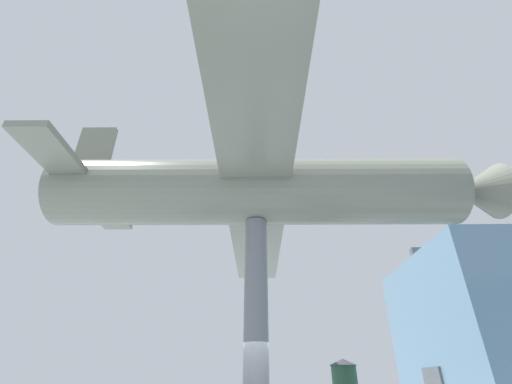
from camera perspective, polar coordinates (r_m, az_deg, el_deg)
The scene contains 2 objects.
support_pylon_central at distance 8.80m, azimuth 0.00°, elevation -21.87°, with size 0.60×0.60×5.59m.
suspended_airplane at distance 10.01m, azimuth 1.58°, elevation 0.07°, with size 18.14×13.26×3.34m.
Camera 1 is at (8.73, 0.17, 1.68)m, focal length 24.00 mm.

